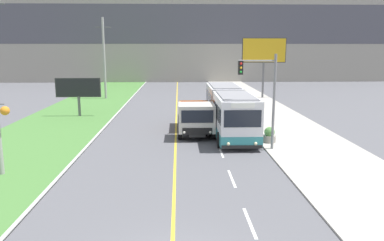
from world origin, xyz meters
TOP-DOWN VIEW (x-y plane):
  - apartment_block_background at (0.00, 62.01)m, footprint 80.00×8.04m
  - city_bus at (3.96, 18.22)m, footprint 2.66×12.30m
  - dump_truck at (1.43, 16.83)m, footprint 2.56×6.53m
  - utility_pole_far at (-8.68, 36.56)m, footprint 1.80×0.28m
  - traffic_light_mast at (5.27, 12.78)m, footprint 2.28×0.32m
  - billboard_large at (10.56, 36.31)m, footprint 5.34×0.24m
  - billboard_small at (-8.81, 24.67)m, footprint 4.02×0.24m
  - planter_round_near at (6.14, 14.39)m, footprint 0.85×0.85m
  - planter_round_second at (6.30, 19.11)m, footprint 0.96×0.96m

SIDE VIEW (x-z plane):
  - planter_round_near at x=6.14m, z-range 0.02..1.03m
  - planter_round_second at x=6.30m, z-range 0.01..1.12m
  - dump_truck at x=1.43m, z-range 0.03..2.42m
  - city_bus at x=3.96m, z-range 0.02..3.15m
  - billboard_small at x=-8.81m, z-range 0.77..4.25m
  - traffic_light_mast at x=5.27m, z-range 0.80..6.61m
  - utility_pole_far at x=-8.68m, z-range 0.05..9.70m
  - billboard_large at x=10.56m, z-range 1.91..9.20m
  - apartment_block_background at x=0.00m, z-range 0.00..19.26m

